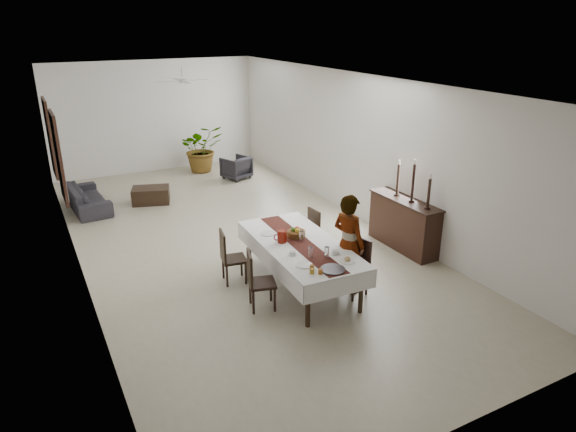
{
  "coord_description": "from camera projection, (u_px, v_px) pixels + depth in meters",
  "views": [
    {
      "loc": [
        -3.59,
        -9.08,
        4.26
      ],
      "look_at": [
        0.31,
        -1.71,
        1.05
      ],
      "focal_mm": 32.0,
      "sensor_mm": 36.0,
      "label": 1
    }
  ],
  "objects": [
    {
      "name": "floor",
      "position": [
        236.0,
        240.0,
        10.58
      ],
      "size": [
        6.0,
        12.0,
        0.0
      ],
      "primitive_type": "cube",
      "color": "#B1A98D",
      "rests_on": "ground"
    },
    {
      "name": "ceiling",
      "position": [
        230.0,
        81.0,
        9.44
      ],
      "size": [
        6.0,
        12.0,
        0.02
      ],
      "primitive_type": "cube",
      "color": "silver",
      "rests_on": "wall_back"
    },
    {
      "name": "wall_back",
      "position": [
        155.0,
        116.0,
        14.96
      ],
      "size": [
        6.0,
        0.02,
        3.2
      ],
      "primitive_type": "cube",
      "color": "silver",
      "rests_on": "floor"
    },
    {
      "name": "wall_front",
      "position": [
        463.0,
        307.0,
        5.06
      ],
      "size": [
        6.0,
        0.02,
        3.2
      ],
      "primitive_type": "cube",
      "color": "silver",
      "rests_on": "floor"
    },
    {
      "name": "wall_left",
      "position": [
        69.0,
        187.0,
        8.7
      ],
      "size": [
        0.02,
        12.0,
        3.2
      ],
      "primitive_type": "cube",
      "color": "silver",
      "rests_on": "floor"
    },
    {
      "name": "wall_right",
      "position": [
        359.0,
        148.0,
        11.32
      ],
      "size": [
        0.02,
        12.0,
        3.2
      ],
      "primitive_type": "cube",
      "color": "silver",
      "rests_on": "floor"
    },
    {
      "name": "dining_table_top",
      "position": [
        300.0,
        245.0,
        8.52
      ],
      "size": [
        1.16,
        2.54,
        0.05
      ],
      "primitive_type": "cube",
      "rotation": [
        0.0,
        0.0,
        -0.05
      ],
      "color": "black",
      "rests_on": "table_leg_fl"
    },
    {
      "name": "table_leg_fl",
      "position": [
        308.0,
        305.0,
        7.47
      ],
      "size": [
        0.08,
        0.08,
        0.73
      ],
      "primitive_type": "cylinder",
      "rotation": [
        0.0,
        0.0,
        -0.05
      ],
      "color": "black",
      "rests_on": "floor"
    },
    {
      "name": "table_leg_fr",
      "position": [
        361.0,
        292.0,
        7.84
      ],
      "size": [
        0.08,
        0.08,
        0.73
      ],
      "primitive_type": "cylinder",
      "rotation": [
        0.0,
        0.0,
        -0.05
      ],
      "color": "black",
      "rests_on": "floor"
    },
    {
      "name": "table_leg_bl",
      "position": [
        249.0,
        244.0,
        9.48
      ],
      "size": [
        0.08,
        0.08,
        0.73
      ],
      "primitive_type": "cylinder",
      "rotation": [
        0.0,
        0.0,
        -0.05
      ],
      "color": "black",
      "rests_on": "floor"
    },
    {
      "name": "table_leg_br",
      "position": [
        294.0,
        236.0,
        9.84
      ],
      "size": [
        0.08,
        0.08,
        0.73
      ],
      "primitive_type": "cylinder",
      "rotation": [
        0.0,
        0.0,
        -0.05
      ],
      "color": "black",
      "rests_on": "floor"
    },
    {
      "name": "tablecloth_top",
      "position": [
        300.0,
        243.0,
        8.5
      ],
      "size": [
        1.36,
        2.74,
        0.01
      ],
      "primitive_type": "cube",
      "rotation": [
        0.0,
        0.0,
        -0.05
      ],
      "color": "white",
      "rests_on": "dining_table_top"
    },
    {
      "name": "tablecloth_drape_left",
      "position": [
        266.0,
        258.0,
        8.32
      ],
      "size": [
        0.14,
        2.68,
        0.31
      ],
      "primitive_type": "cube",
      "rotation": [
        0.0,
        0.0,
        -0.05
      ],
      "color": "white",
      "rests_on": "dining_table_top"
    },
    {
      "name": "tablecloth_drape_right",
      "position": [
        332.0,
        245.0,
        8.8
      ],
      "size": [
        0.14,
        2.68,
        0.31
      ],
      "primitive_type": "cube",
      "rotation": [
        0.0,
        0.0,
        -0.05
      ],
      "color": "white",
      "rests_on": "dining_table_top"
    },
    {
      "name": "tablecloth_drape_near",
      "position": [
        341.0,
        287.0,
        7.43
      ],
      "size": [
        1.23,
        0.07,
        0.31
      ],
      "primitive_type": "cube",
      "rotation": [
        0.0,
        0.0,
        -0.05
      ],
      "color": "silver",
      "rests_on": "dining_table_top"
    },
    {
      "name": "tablecloth_drape_far",
      "position": [
        269.0,
        224.0,
        9.69
      ],
      "size": [
        1.23,
        0.07,
        0.31
      ],
      "primitive_type": "cube",
      "rotation": [
        0.0,
        0.0,
        -0.05
      ],
      "color": "white",
      "rests_on": "dining_table_top"
    },
    {
      "name": "table_runner",
      "position": [
        300.0,
        243.0,
        8.5
      ],
      "size": [
        0.49,
        2.61,
        0.0
      ],
      "primitive_type": "cube",
      "rotation": [
        0.0,
        0.0,
        -0.05
      ],
      "color": "#582119",
      "rests_on": "tablecloth_top"
    },
    {
      "name": "red_pitcher",
      "position": [
        282.0,
        236.0,
        8.49
      ],
      "size": [
        0.16,
        0.16,
        0.21
      ],
      "primitive_type": "cylinder",
      "rotation": [
        0.0,
        0.0,
        -0.05
      ],
      "color": "maroon",
      "rests_on": "tablecloth_top"
    },
    {
      "name": "pitcher_handle",
      "position": [
        277.0,
        237.0,
        8.46
      ],
      "size": [
        0.13,
        0.03,
        0.12
      ],
      "primitive_type": "torus",
      "rotation": [
        1.57,
        0.0,
        -0.05
      ],
      "color": "maroon",
      "rests_on": "red_pitcher"
    },
    {
      "name": "wine_glass_near",
      "position": [
        327.0,
        252.0,
        7.95
      ],
      "size": [
        0.07,
        0.07,
        0.18
      ],
      "primitive_type": "cylinder",
      "color": "white",
      "rests_on": "tablecloth_top"
    },
    {
      "name": "wine_glass_mid",
      "position": [
        311.0,
        252.0,
        7.95
      ],
      "size": [
        0.07,
        0.07,
        0.18
      ],
      "primitive_type": "cylinder",
      "color": "white",
      "rests_on": "tablecloth_top"
    },
    {
      "name": "wine_glass_far",
      "position": [
        302.0,
        236.0,
        8.53
      ],
      "size": [
        0.07,
        0.07,
        0.18
      ],
      "primitive_type": "cylinder",
      "color": "white",
      "rests_on": "tablecloth_top"
    },
    {
      "name": "teacup_right",
      "position": [
        335.0,
        252.0,
        8.09
      ],
      "size": [
        0.09,
        0.09,
        0.06
      ],
      "primitive_type": "cylinder",
      "color": "silver",
      "rests_on": "saucer_right"
    },
    {
      "name": "saucer_right",
      "position": [
        335.0,
        254.0,
        8.1
      ],
      "size": [
        0.16,
        0.16,
        0.01
      ],
      "primitive_type": "cylinder",
      "color": "silver",
      "rests_on": "tablecloth_top"
    },
    {
      "name": "teacup_left",
      "position": [
        293.0,
        253.0,
        8.06
      ],
      "size": [
        0.09,
        0.09,
        0.06
      ],
      "primitive_type": "cylinder",
      "color": "silver",
      "rests_on": "saucer_left"
    },
    {
      "name": "saucer_left",
      "position": [
        293.0,
        254.0,
        8.07
      ],
      "size": [
        0.16,
        0.16,
        0.01
      ],
      "primitive_type": "cylinder",
      "color": "silver",
      "rests_on": "tablecloth_top"
    },
    {
      "name": "plate_near_right",
      "position": [
        347.0,
        261.0,
        7.84
      ],
      "size": [
        0.25,
        0.25,
        0.02
      ],
      "primitive_type": "cylinder",
      "color": "white",
      "rests_on": "tablecloth_top"
    },
    {
      "name": "bread_near_right",
      "position": [
        347.0,
        259.0,
        7.83
      ],
      "size": [
        0.09,
        0.09,
        0.09
      ],
      "primitive_type": "sphere",
      "color": "tan",
      "rests_on": "plate_near_right"
    },
    {
      "name": "plate_near_left",
      "position": [
        305.0,
        265.0,
        7.72
      ],
      "size": [
        0.25,
        0.25,
        0.02
      ],
      "primitive_type": "cylinder",
      "color": "white",
      "rests_on": "tablecloth_top"
    },
    {
      "name": "plate_far_left",
      "position": [
        268.0,
        233.0,
        8.85
      ],
      "size": [
        0.25,
        0.25,
        0.02
      ],
      "primitive_type": "cylinder",
      "color": "silver",
      "rests_on": "tablecloth_top"
    },
    {
      "name": "serving_tray",
      "position": [
        333.0,
        269.0,
        7.58
      ],
      "size": [
        0.37,
        0.37,
        0.02
      ],
      "primitive_type": "cylinder",
      "color": "#434348",
      "rests_on": "tablecloth_top"
    },
    {
      "name": "jam_jar_a",
      "position": [
        320.0,
        272.0,
        7.45
      ],
      "size": [
        0.07,
        0.07,
        0.08
      ],
      "primitive_type": "cylinder",
      "color": "#924F15",
      "rests_on": "tablecloth_top"
    },
    {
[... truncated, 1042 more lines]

